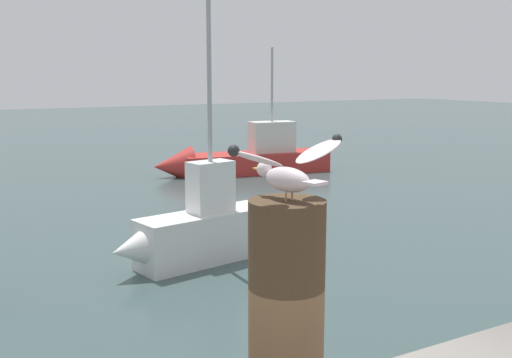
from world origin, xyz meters
TOP-DOWN VIEW (x-y plane):
  - mooring_post at (-0.49, -0.38)m, footprint 0.32×0.32m
  - seagull at (-0.49, -0.38)m, footprint 0.62×0.39m
  - boat_red at (8.06, 15.86)m, footprint 6.17×2.30m
  - boat_white at (2.67, 7.38)m, footprint 3.35×1.31m

SIDE VIEW (x-z plane):
  - boat_red at x=8.06m, z-range -1.75..2.73m
  - boat_white at x=2.67m, z-range -1.84..3.03m
  - mooring_post at x=-0.49m, z-range 1.79..2.86m
  - seagull at x=-0.49m, z-range 2.86..3.11m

